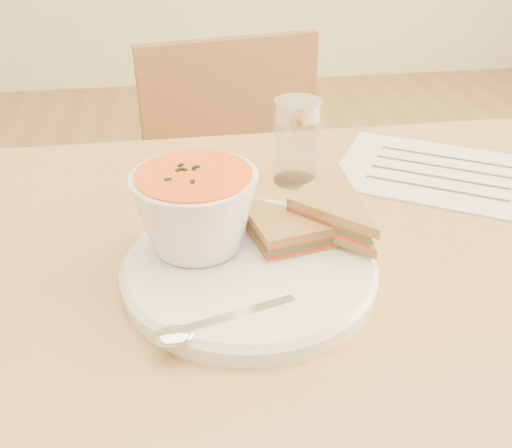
{
  "coord_description": "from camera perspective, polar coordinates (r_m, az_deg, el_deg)",
  "views": [
    {
      "loc": [
        -0.16,
        -0.49,
        1.1
      ],
      "look_at": [
        -0.09,
        -0.0,
        0.8
      ],
      "focal_mm": 40.0,
      "sensor_mm": 36.0,
      "label": 1
    }
  ],
  "objects": [
    {
      "name": "chair_far",
      "position": [
        1.19,
        0.13,
        -3.75
      ],
      "size": [
        0.43,
        0.43,
        0.83
      ],
      "primitive_type": null,
      "rotation": [
        0.0,
        0.0,
        3.33
      ],
      "color": "#5A2D1B",
      "rests_on": "floor"
    },
    {
      "name": "sandwich_half_b",
      "position": [
        0.61,
        3.02,
        1.21
      ],
      "size": [
        0.15,
        0.15,
        0.03
      ],
      "primitive_type": null,
      "rotation": [
        0.0,
        0.0,
        -0.8
      ],
      "color": "#A37E39",
      "rests_on": "plate"
    },
    {
      "name": "spoon",
      "position": [
        0.51,
        -2.77,
        -9.41
      ],
      "size": [
        0.18,
        0.08,
        0.01
      ],
      "primitive_type": null,
      "rotation": [
        0.0,
        0.0,
        0.3
      ],
      "color": "silver",
      "rests_on": "plate"
    },
    {
      "name": "sandwich_half_a",
      "position": [
        0.57,
        1.21,
        -3.13
      ],
      "size": [
        0.12,
        0.12,
        0.03
      ],
      "primitive_type": null,
      "rotation": [
        0.0,
        0.0,
        0.2
      ],
      "color": "#A37E39",
      "rests_on": "plate"
    },
    {
      "name": "plate",
      "position": [
        0.59,
        -0.67,
        -4.59
      ],
      "size": [
        0.31,
        0.31,
        0.02
      ],
      "primitive_type": null,
      "rotation": [
        0.0,
        0.0,
        -0.24
      ],
      "color": "white",
      "rests_on": "dining_table"
    },
    {
      "name": "condiment_shaker",
      "position": [
        0.75,
        4.08,
        8.2
      ],
      "size": [
        0.07,
        0.07,
        0.11
      ],
      "primitive_type": null,
      "rotation": [
        0.0,
        0.0,
        -0.13
      ],
      "color": "silver",
      "rests_on": "dining_table"
    },
    {
      "name": "paper_menu",
      "position": [
        0.83,
        17.95,
        4.88
      ],
      "size": [
        0.34,
        0.32,
        0.0
      ],
      "primitive_type": null,
      "rotation": [
        0.0,
        0.0,
        -0.55
      ],
      "color": "white",
      "rests_on": "dining_table"
    },
    {
      "name": "soup_bowl",
      "position": [
        0.58,
        -6.01,
        1.03
      ],
      "size": [
        0.16,
        0.16,
        0.09
      ],
      "primitive_type": null,
      "rotation": [
        0.0,
        0.0,
        -0.26
      ],
      "color": "white",
      "rests_on": "plate"
    }
  ]
}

